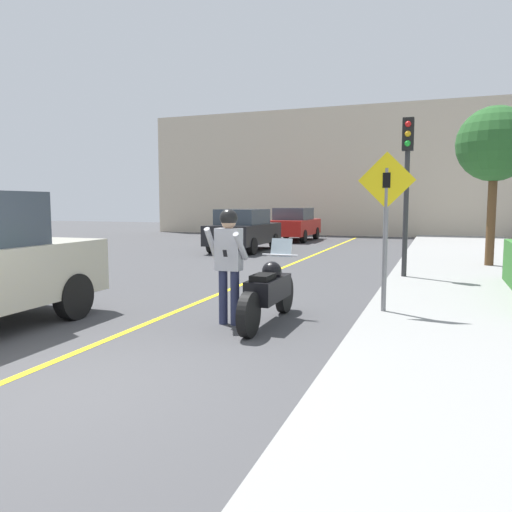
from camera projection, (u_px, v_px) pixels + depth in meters
name	position (u px, v px, depth m)	size (l,w,h in m)	color
ground_plane	(54.00, 387.00, 5.19)	(80.00, 80.00, 0.00)	#424244
road_center_line	(229.00, 290.00, 11.00)	(0.12, 36.00, 0.01)	yellow
building_backdrop	(373.00, 171.00, 29.07)	(28.00, 1.20, 7.52)	beige
motorcycle	(269.00, 291.00, 7.89)	(0.62, 2.40, 1.31)	black
person_biker	(229.00, 253.00, 7.76)	(0.59, 0.49, 1.82)	#282D4C
crossing_sign	(386.00, 216.00, 8.03)	(0.91, 0.08, 2.58)	slate
traffic_light	(407.00, 167.00, 11.79)	(0.26, 0.30, 3.75)	#2D2D30
street_tree	(495.00, 145.00, 13.89)	(2.08, 2.08, 4.45)	brown
parked_car_black	(244.00, 230.00, 19.96)	(1.88, 4.20, 1.68)	black
parked_car_red	(294.00, 224.00, 25.51)	(1.88, 4.20, 1.68)	black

